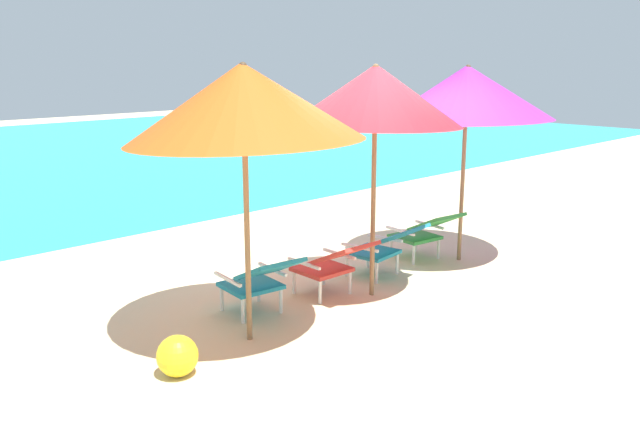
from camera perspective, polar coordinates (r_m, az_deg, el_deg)
ground_plane at (r=10.77m, az=-13.75°, el=-0.70°), size 40.00×40.00×0.00m
lounge_chair_far_left at (r=6.55m, az=-5.20°, el=-5.60°), size 0.64×0.93×0.68m
lounge_chair_near_left at (r=7.04m, az=1.13°, el=-4.21°), size 0.56×0.89×0.68m
lounge_chair_near_right at (r=7.70m, az=5.61°, el=-2.74°), size 0.65×0.94×0.68m
lounge_chair_far_right at (r=8.41m, az=9.01°, el=-1.47°), size 0.64×0.94×0.68m
beach_umbrella_left at (r=5.69m, az=-6.58°, el=9.44°), size 2.73×2.74×2.51m
beach_umbrella_center at (r=6.85m, az=4.78°, el=10.03°), size 2.34×2.33×2.47m
beach_umbrella_right at (r=8.31m, az=12.52°, el=10.05°), size 2.08×2.11×2.47m
beach_ball at (r=5.57m, az=-12.16°, el=-11.92°), size 0.34×0.34×0.34m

